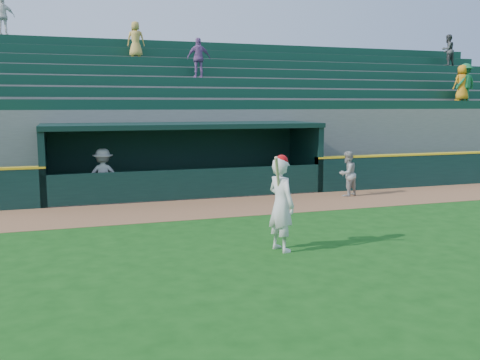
# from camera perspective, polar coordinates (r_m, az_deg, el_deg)

# --- Properties ---
(ground) EXTENTS (120.00, 120.00, 0.00)m
(ground) POSITION_cam_1_polar(r_m,az_deg,el_deg) (11.56, 2.53, -7.45)
(ground) COLOR #154A12
(ground) RESTS_ON ground
(warning_track) EXTENTS (40.00, 3.00, 0.01)m
(warning_track) POSITION_cam_1_polar(r_m,az_deg,el_deg) (16.11, -3.72, -3.01)
(warning_track) COLOR #925E3A
(warning_track) RESTS_ON ground
(dugout_player_front) EXTENTS (0.91, 0.82, 1.53)m
(dugout_player_front) POSITION_cam_1_polar(r_m,az_deg,el_deg) (18.49, 11.38, 0.66)
(dugout_player_front) COLOR #A5A59F
(dugout_player_front) RESTS_ON ground
(dugout_player_inside) EXTENTS (1.16, 0.75, 1.71)m
(dugout_player_inside) POSITION_cam_1_polar(r_m,az_deg,el_deg) (17.62, -14.38, 0.50)
(dugout_player_inside) COLOR #A8A8A3
(dugout_player_inside) RESTS_ON ground
(dugout) EXTENTS (9.40, 2.80, 2.46)m
(dugout) POSITION_cam_1_polar(r_m,az_deg,el_deg) (18.91, -6.15, 2.74)
(dugout) COLOR slate
(dugout) RESTS_ON ground
(stands) EXTENTS (34.50, 6.33, 7.54)m
(stands) POSITION_cam_1_polar(r_m,az_deg,el_deg) (23.32, -8.61, 6.23)
(stands) COLOR slate
(stands) RESTS_ON ground
(batter_at_plate) EXTENTS (0.66, 0.86, 2.07)m
(batter_at_plate) POSITION_cam_1_polar(r_m,az_deg,el_deg) (11.31, 4.41, -2.49)
(batter_at_plate) COLOR silver
(batter_at_plate) RESTS_ON ground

